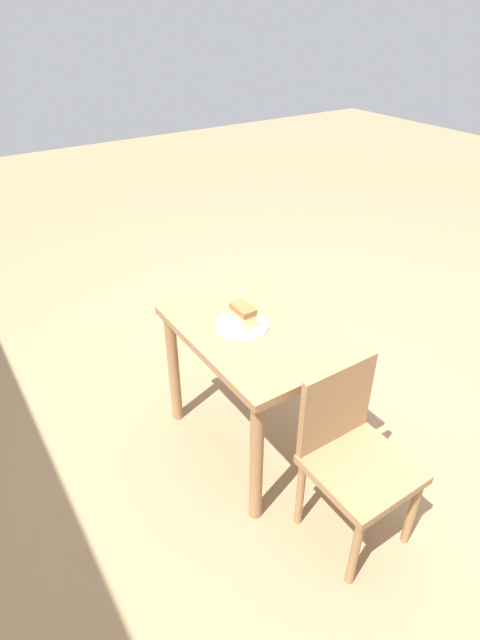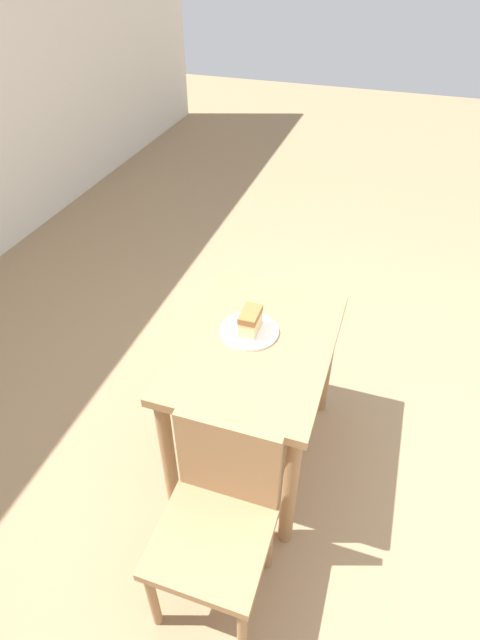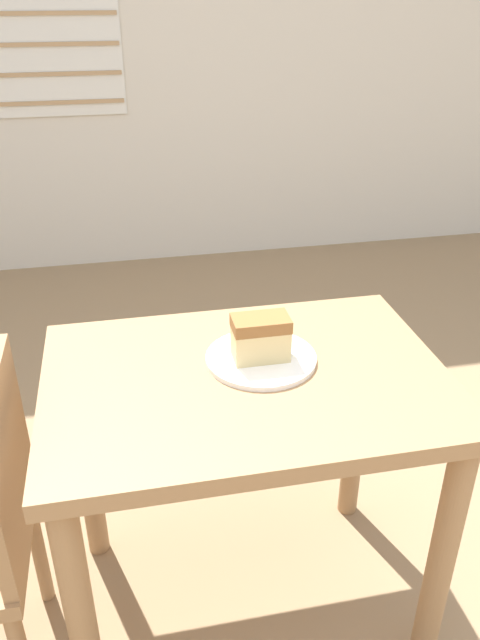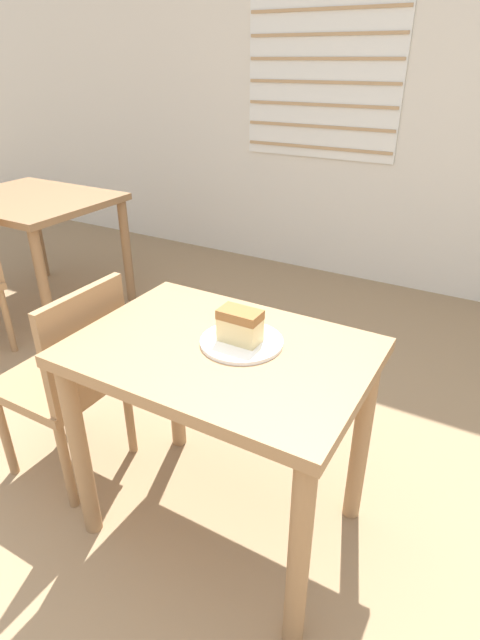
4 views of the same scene
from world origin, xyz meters
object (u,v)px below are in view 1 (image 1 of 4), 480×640
at_px(plate, 242,326).
at_px(cake_slice, 243,316).
at_px(chair_near_window, 352,452).
at_px(dining_table_near, 255,351).

relative_size(plate, cake_slice, 1.99).
bearing_deg(chair_near_window, plate, 98.34).
xyz_separation_m(dining_table_near, cake_slice, (0.04, 0.04, 0.20)).
height_order(chair_near_window, plate, chair_near_window).
distance_m(dining_table_near, cake_slice, 0.21).
height_order(dining_table_near, chair_near_window, chair_near_window).
bearing_deg(plate, dining_table_near, -132.76).
bearing_deg(dining_table_near, plate, 47.24).
height_order(dining_table_near, cake_slice, cake_slice).
height_order(dining_table_near, plate, plate).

